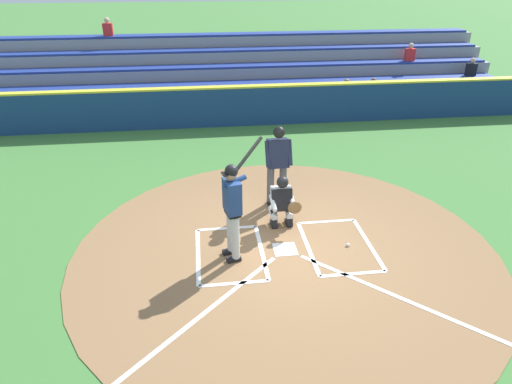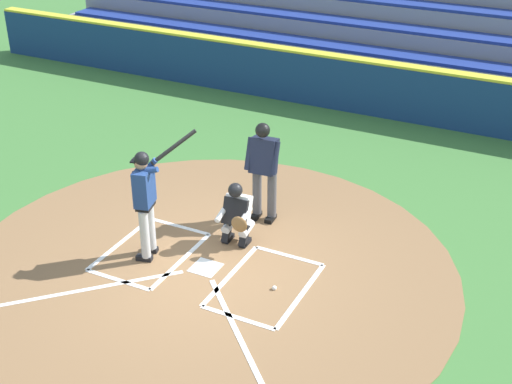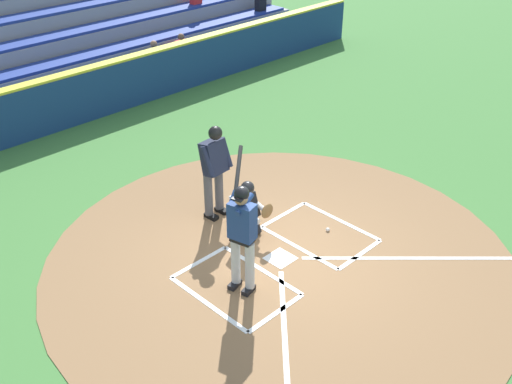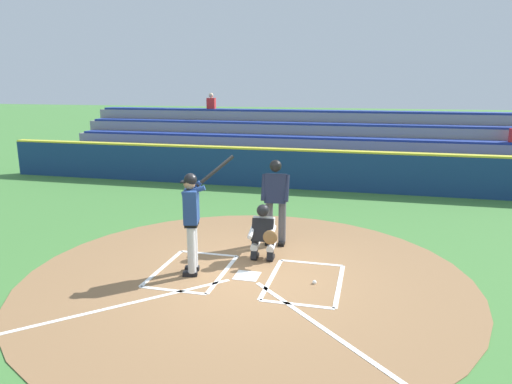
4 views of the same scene
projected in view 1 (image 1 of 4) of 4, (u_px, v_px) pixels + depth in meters
ground_plane at (285, 250)px, 8.61m from camera, size 120.00×120.00×0.00m
dirt_circle at (285, 250)px, 8.61m from camera, size 8.00×8.00×0.01m
home_plate_and_chalk at (294, 278)px, 7.83m from camera, size 7.93×4.91×0.01m
batter at (233, 205)px, 7.92m from camera, size 0.84×0.89×2.13m
catcher at (282, 200)px, 9.15m from camera, size 0.60×0.60×1.13m
plate_umpire at (278, 161)px, 9.73m from camera, size 0.60×0.44×1.86m
baseball at (348, 245)px, 8.70m from camera, size 0.07×0.07×0.07m
backstop_wall at (244, 105)px, 14.94m from camera, size 22.00×0.36×1.31m
bleacher_stand at (236, 77)px, 17.73m from camera, size 20.00×4.25×3.00m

